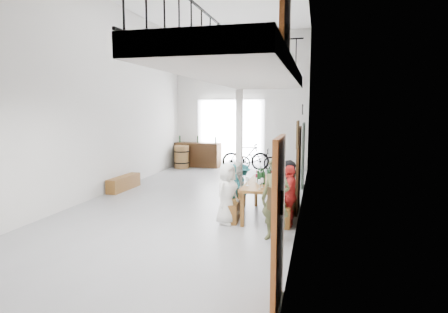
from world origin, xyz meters
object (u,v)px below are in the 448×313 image
(bench_inner, at_px, (235,205))
(oak_barrel, at_px, (182,157))
(bicycle_near, at_px, (257,159))
(tasting_table, at_px, (265,186))
(host_standing, at_px, (275,199))
(serving_counter, at_px, (198,155))
(side_bench, at_px, (124,183))

(bench_inner, xyz_separation_m, oak_barrel, (-3.60, 6.09, 0.25))
(bench_inner, xyz_separation_m, bicycle_near, (-0.52, 6.35, 0.21))
(tasting_table, relative_size, oak_barrel, 2.16)
(tasting_table, relative_size, host_standing, 1.29)
(bicycle_near, bearing_deg, serving_counter, 81.12)
(tasting_table, distance_m, oak_barrel, 7.51)
(side_bench, relative_size, bicycle_near, 0.90)
(oak_barrel, height_order, bicycle_near, oak_barrel)
(tasting_table, distance_m, serving_counter, 7.64)
(serving_counter, xyz_separation_m, bicycle_near, (2.55, -0.23, -0.08))
(serving_counter, distance_m, bicycle_near, 2.56)
(side_bench, bearing_deg, serving_counter, 81.22)
(bench_inner, bearing_deg, serving_counter, 110.40)
(oak_barrel, bearing_deg, side_bench, -92.84)
(bench_inner, height_order, bicycle_near, bicycle_near)
(tasting_table, xyz_separation_m, bench_inner, (-0.69, 0.07, -0.50))
(bench_inner, height_order, side_bench, bench_inner)
(tasting_table, height_order, side_bench, tasting_table)
(bench_inner, bearing_deg, tasting_table, -10.05)
(host_standing, bearing_deg, bicycle_near, 123.18)
(bench_inner, distance_m, bicycle_near, 6.37)
(side_bench, height_order, bicycle_near, bicycle_near)
(bicycle_near, bearing_deg, bench_inner, -179.15)
(bench_inner, xyz_separation_m, serving_counter, (-3.06, 6.58, 0.30))
(bench_inner, relative_size, bicycle_near, 1.13)
(bench_inner, bearing_deg, oak_barrel, 116.01)
(bench_inner, bearing_deg, host_standing, -59.78)
(oak_barrel, distance_m, bicycle_near, 3.09)
(tasting_table, relative_size, serving_counter, 1.04)
(bicycle_near, bearing_deg, host_standing, -172.32)
(tasting_table, distance_m, host_standing, 1.56)
(bench_inner, bearing_deg, bicycle_near, 90.07)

